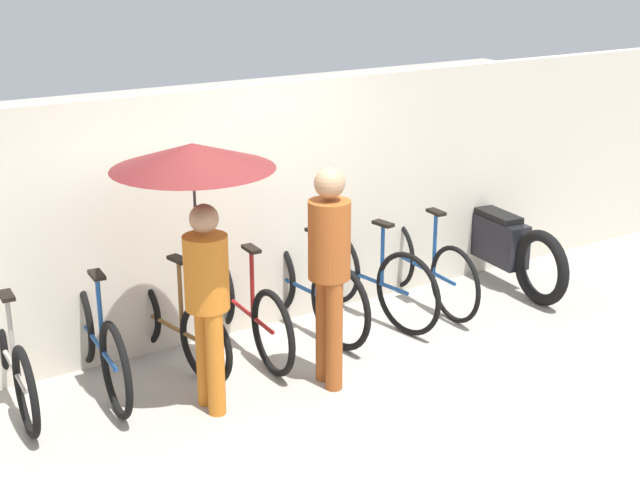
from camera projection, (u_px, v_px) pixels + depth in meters
name	position (u px, v px, depth m)	size (l,w,h in m)	color
ground_plane	(326.00, 412.00, 6.55)	(30.00, 30.00, 0.00)	#9E998E
back_wall	(220.00, 215.00, 7.55)	(12.79, 0.12, 2.16)	beige
parked_bicycle_0	(10.00, 359.00, 6.59)	(0.44, 1.72, 1.10)	black
parked_bicycle_1	(97.00, 341.00, 6.83)	(0.44, 1.74, 1.07)	black
parked_bicycle_2	(170.00, 323.00, 7.21)	(0.49, 1.60, 1.02)	black
parked_bicycle_3	(243.00, 307.00, 7.48)	(0.44, 1.81, 1.04)	black
parked_bicycle_4	(303.00, 287.00, 7.84)	(0.44, 1.79, 1.11)	black
parked_bicycle_5	(368.00, 277.00, 8.08)	(0.47, 1.72, 1.01)	black
parked_bicycle_6	(422.00, 265.00, 8.42)	(0.44, 1.70, 1.09)	black
pedestrian_leading	(197.00, 195.00, 6.17)	(1.15, 1.15, 1.98)	#C66B1E
pedestrian_center	(329.00, 261.00, 6.65)	(0.32, 0.32, 1.74)	#9E4C1E
motorcycle	(497.00, 243.00, 8.95)	(0.58, 2.08, 0.93)	black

